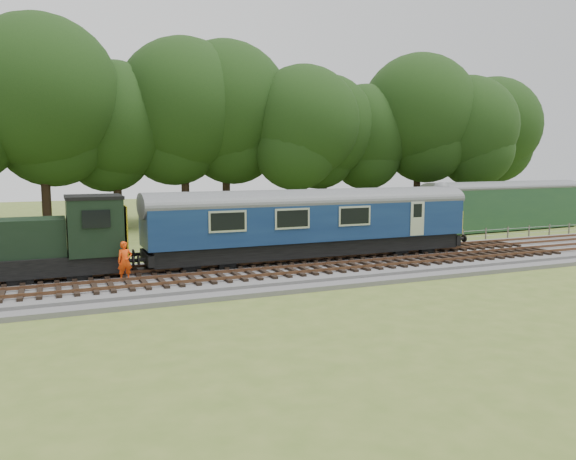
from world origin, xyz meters
name	(u,v)px	position (x,y,z in m)	size (l,w,h in m)	color
ground	(268,274)	(0.00, 0.00, 0.00)	(120.00, 120.00, 0.00)	#516926
ballast	(268,271)	(0.00, 0.00, 0.17)	(70.00, 7.00, 0.35)	#4C4C4F
track_north	(259,261)	(0.00, 1.40, 0.42)	(67.20, 2.40, 0.21)	black
track_south	(280,272)	(0.00, -1.60, 0.42)	(67.20, 2.40, 0.21)	black
fence	(240,260)	(0.00, 4.50, 0.00)	(64.00, 0.12, 1.00)	#6B6054
tree_line	(177,227)	(0.00, 22.00, 0.00)	(70.00, 8.00, 18.00)	black
dmu_railcar	(313,218)	(3.12, 1.40, 2.61)	(18.05, 2.86, 3.88)	black
shunter_loco	(31,244)	(-10.81, 1.40, 1.97)	(8.91, 2.60, 3.38)	black
worker	(125,261)	(-7.00, -0.50, 1.24)	(0.65, 0.43, 1.78)	#F8440D
parked_coach	(503,203)	(24.28, 9.49, 2.20)	(15.43, 3.56, 3.91)	#1B3D24
shed	(439,208)	(23.43, 16.61, 1.31)	(4.20, 4.20, 2.59)	#1B3D24
caravan	(533,214)	(29.44, 11.30, 1.00)	(4.07, 1.99, 1.99)	#AAA9A5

